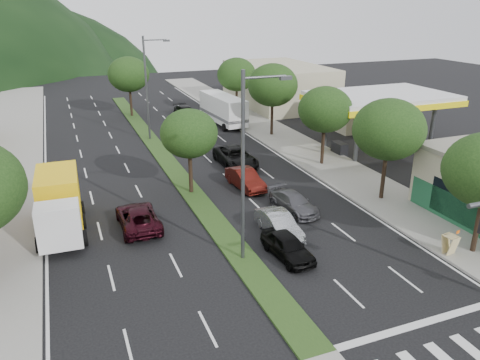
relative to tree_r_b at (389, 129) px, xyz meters
name	(u,v)px	position (x,y,z in m)	size (l,w,h in m)	color
ground	(319,358)	(-12.00, -12.00, -5.04)	(160.00, 160.00, 0.00)	black
sidewalk_right	(299,147)	(0.50, 13.00, -4.96)	(5.00, 90.00, 0.15)	gray
sidewalk_left	(0,183)	(-25.00, 13.00, -4.96)	(6.00, 90.00, 0.15)	gray
median	(161,153)	(-12.00, 16.00, -4.98)	(1.60, 56.00, 0.12)	#203E16
gas_canopy	(381,100)	(7.00, 10.00, -0.39)	(12.20, 8.20, 5.25)	silver
bldg_right_far	(278,85)	(7.50, 32.00, -2.44)	(10.00, 16.00, 5.20)	#C0BB99
tree_r_b	(389,129)	(0.00, 0.00, 0.00)	(4.80, 4.80, 6.94)	black
tree_r_c	(325,110)	(0.00, 8.00, -0.29)	(4.40, 4.40, 6.48)	black
tree_r_d	(273,85)	(0.00, 18.00, 0.14)	(5.00, 5.00, 7.17)	black
tree_r_e	(237,75)	(0.00, 28.00, -0.14)	(4.60, 4.60, 6.71)	black
tree_med_near	(189,134)	(-12.00, 6.00, -0.61)	(4.00, 4.00, 6.02)	black
tree_med_far	(129,74)	(-12.00, 32.00, -0.03)	(4.80, 4.80, 6.94)	black
streetlight_near	(247,160)	(-11.79, -4.00, 0.55)	(2.60, 0.25, 10.00)	#47494C
streetlight_mid	(148,84)	(-11.79, 21.00, 0.55)	(2.60, 0.25, 10.00)	#47494C
sedan_silver	(279,225)	(-8.97, -2.16, -4.36)	(1.42, 4.08, 1.34)	#95979C
suv_maroon	(138,217)	(-16.51, 1.86, -4.36)	(2.26, 4.90, 1.36)	black
car_queue_a	(288,246)	(-9.67, -4.67, -4.38)	(1.56, 3.87, 1.32)	black
car_queue_b	(294,203)	(-6.59, 0.52, -4.43)	(1.70, 4.19, 1.22)	#515055
car_queue_c	(245,179)	(-7.99, 5.52, -4.33)	(1.49, 4.26, 1.40)	#4C110C
car_queue_d	(236,157)	(-6.84, 10.52, -4.27)	(2.53, 5.49, 1.53)	black
car_queue_e	(198,137)	(-7.93, 17.78, -4.31)	(1.71, 4.26, 1.45)	#4D4E52
car_queue_f	(186,112)	(-6.13, 28.95, -4.36)	(1.89, 4.66, 1.35)	black
box_truck	(59,205)	(-20.85, 3.30, -3.44)	(2.87, 6.93, 3.37)	white
motorhome	(223,109)	(-3.00, 24.53, -3.33)	(3.18, 8.52, 3.21)	white
a_frame_sign	(450,243)	(-1.50, -7.77, -4.24)	(0.75, 0.83, 1.47)	#CFBA7D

